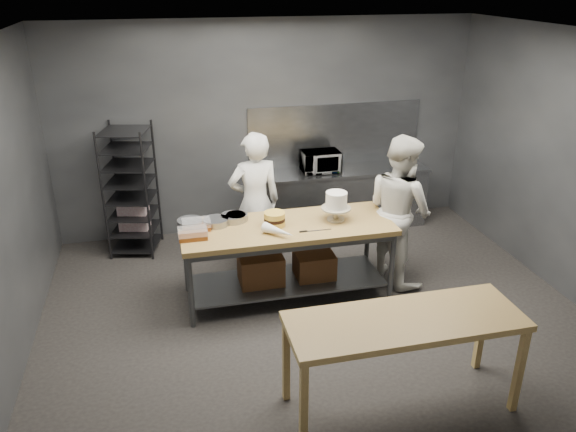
% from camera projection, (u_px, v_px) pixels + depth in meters
% --- Properties ---
extents(ground, '(6.00, 6.00, 0.00)m').
position_uv_depth(ground, '(314.00, 312.00, 6.36)').
color(ground, black).
rests_on(ground, ground).
extents(back_wall, '(6.00, 0.04, 3.00)m').
position_uv_depth(back_wall, '(268.00, 128.00, 7.99)').
color(back_wall, '#4C4F54').
rests_on(back_wall, ground).
extents(work_table, '(2.40, 0.90, 0.92)m').
position_uv_depth(work_table, '(286.00, 252.00, 6.47)').
color(work_table, brown).
rests_on(work_table, ground).
extents(near_counter, '(2.00, 0.70, 0.90)m').
position_uv_depth(near_counter, '(405.00, 327.00, 4.69)').
color(near_counter, brown).
rests_on(near_counter, ground).
extents(back_counter, '(2.60, 0.60, 0.90)m').
position_uv_depth(back_counter, '(339.00, 198.00, 8.33)').
color(back_counter, slate).
rests_on(back_counter, ground).
extents(splashback_panel, '(2.60, 0.02, 0.90)m').
position_uv_depth(splashback_panel, '(335.00, 134.00, 8.24)').
color(splashback_panel, slate).
rests_on(splashback_panel, back_counter).
extents(speed_rack, '(0.73, 0.77, 1.75)m').
position_uv_depth(speed_rack, '(131.00, 191.00, 7.47)').
color(speed_rack, black).
rests_on(speed_rack, ground).
extents(chef_behind, '(0.69, 0.49, 1.81)m').
position_uv_depth(chef_behind, '(255.00, 203.00, 6.98)').
color(chef_behind, white).
rests_on(chef_behind, ground).
extents(chef_right, '(0.92, 1.05, 1.84)m').
position_uv_depth(chef_right, '(399.00, 210.00, 6.74)').
color(chef_right, silver).
rests_on(chef_right, ground).
extents(microwave, '(0.54, 0.37, 0.30)m').
position_uv_depth(microwave, '(320.00, 162.00, 8.03)').
color(microwave, black).
rests_on(microwave, back_counter).
extents(frosted_cake_stand, '(0.34, 0.34, 0.34)m').
position_uv_depth(frosted_cake_stand, '(336.00, 203.00, 6.37)').
color(frosted_cake_stand, '#B3AA8F').
rests_on(frosted_cake_stand, work_table).
extents(layer_cake, '(0.24, 0.24, 0.16)m').
position_uv_depth(layer_cake, '(275.00, 219.00, 6.28)').
color(layer_cake, '#E3C448').
rests_on(layer_cake, work_table).
extents(cake_pans, '(0.80, 0.36, 0.07)m').
position_uv_depth(cake_pans, '(218.00, 220.00, 6.36)').
color(cake_pans, gray).
rests_on(cake_pans, work_table).
extents(piping_bag, '(0.35, 0.36, 0.12)m').
position_uv_depth(piping_bag, '(279.00, 231.00, 6.03)').
color(piping_bag, white).
rests_on(piping_bag, work_table).
extents(offset_spatula, '(0.36, 0.02, 0.02)m').
position_uv_depth(offset_spatula, '(311.00, 231.00, 6.17)').
color(offset_spatula, slate).
rests_on(offset_spatula, work_table).
extents(pastry_clamshells, '(0.37, 0.43, 0.11)m').
position_uv_depth(pastry_clamshells, '(195.00, 229.00, 6.09)').
color(pastry_clamshells, '#97501E').
rests_on(pastry_clamshells, work_table).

